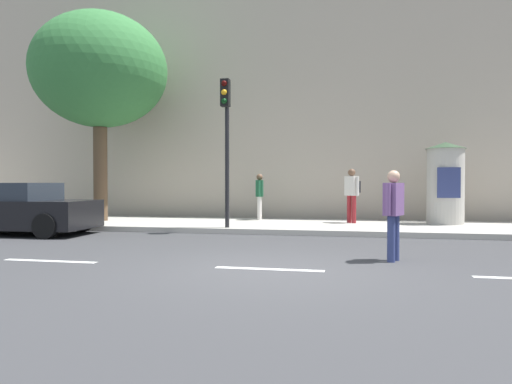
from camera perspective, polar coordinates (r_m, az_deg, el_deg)
ground_plane at (r=7.93m, az=1.55°, el=-9.14°), size 80.00×80.00×0.00m
sidewalk_curb at (r=14.81m, az=6.35°, el=-4.06°), size 36.00×4.00×0.15m
lane_markings at (r=7.93m, az=1.55°, el=-9.11°), size 25.80×0.16×0.01m
building_backdrop at (r=20.03m, az=7.74°, el=11.13°), size 36.00×5.00×9.79m
traffic_light at (r=13.48m, az=-3.57°, el=7.58°), size 0.24×0.45×4.11m
poster_column at (r=15.75m, az=21.52°, el=1.06°), size 1.20×1.20×2.49m
street_tree at (r=17.16m, az=-18.02°, el=13.45°), size 4.41×4.41×6.85m
pedestrian_tallest at (r=8.96m, az=15.97°, el=-1.83°), size 0.40×0.59×1.63m
pedestrian_with_backpack at (r=15.31m, az=11.31°, el=0.14°), size 0.51×0.51×1.69m
pedestrian_in_light_jacket at (r=16.27m, az=0.42°, el=-0.13°), size 0.29×0.60×1.56m
parked_car_blue at (r=14.74m, az=-26.89°, el=-1.82°), size 4.39×2.08×1.41m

